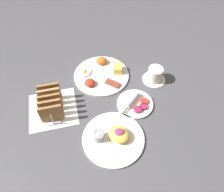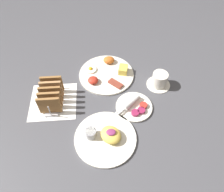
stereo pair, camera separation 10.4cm
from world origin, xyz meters
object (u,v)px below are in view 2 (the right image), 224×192
object	(u,v)px
plate_breakfast	(107,73)
coffee_cup	(159,80)
plate_condiments	(134,106)
toast_rack	(51,95)
plate_foreground	(105,137)

from	to	relation	value
plate_breakfast	coffee_cup	xyz separation A→B (m)	(0.26, -0.09, 0.03)
plate_condiments	coffee_cup	bearing A→B (deg)	42.34
plate_breakfast	coffee_cup	distance (m)	0.28
toast_rack	coffee_cup	distance (m)	0.53
plate_condiments	plate_foreground	xyz separation A→B (m)	(-0.14, -0.15, 0.00)
plate_breakfast	toast_rack	bearing A→B (deg)	-148.73
toast_rack	plate_breakfast	bearing A→B (deg)	31.27
plate_breakfast	plate_condiments	xyz separation A→B (m)	(0.12, -0.22, 0.00)
plate_breakfast	toast_rack	distance (m)	0.32
plate_foreground	toast_rack	bearing A→B (deg)	138.22
plate_condiments	plate_foreground	world-z (taller)	plate_foreground
plate_foreground	coffee_cup	distance (m)	0.40
plate_condiments	plate_breakfast	bearing A→B (deg)	117.13
plate_condiments	toast_rack	xyz separation A→B (m)	(-0.38, 0.06, 0.04)
plate_condiments	plate_foreground	bearing A→B (deg)	-133.00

